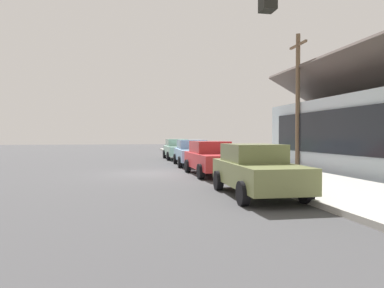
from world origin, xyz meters
TOP-DOWN VIEW (x-y plane):
  - ground_plane at (0.00, 0.00)m, footprint 120.00×120.00m
  - sidewalk_curb at (0.00, 5.60)m, footprint 60.00×4.20m
  - car_seafoam at (-10.54, 2.87)m, footprint 4.62×2.02m
  - car_skyblue at (-4.50, 2.90)m, footprint 4.97×2.29m
  - car_cherry at (1.05, 2.73)m, footprint 4.62×2.03m
  - car_olive at (6.95, 2.65)m, footprint 4.48×2.10m
  - traffic_light_main at (11.66, 2.54)m, footprint 0.37×2.79m
  - utility_pole_wooden at (-0.97, 8.20)m, footprint 1.80×0.24m
  - fire_hydrant_red at (-4.26, 4.20)m, footprint 0.22×0.22m

SIDE VIEW (x-z plane):
  - ground_plane at x=0.00m, z-range 0.00..0.00m
  - sidewalk_curb at x=0.00m, z-range 0.00..0.16m
  - fire_hydrant_red at x=-4.26m, z-range 0.14..0.85m
  - car_olive at x=6.95m, z-range 0.02..1.61m
  - car_seafoam at x=-10.54m, z-range 0.02..1.61m
  - car_cherry at x=1.05m, z-range 0.02..1.61m
  - car_skyblue at x=-4.50m, z-range 0.02..1.61m
  - traffic_light_main at x=11.66m, z-range 0.89..6.09m
  - utility_pole_wooden at x=-0.97m, z-range 0.18..7.68m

